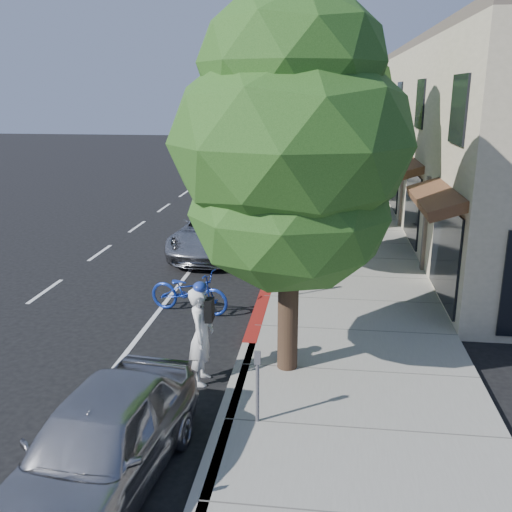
% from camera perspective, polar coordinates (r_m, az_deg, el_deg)
% --- Properties ---
extents(ground, '(120.00, 120.00, 0.00)m').
position_cam_1_polar(ground, '(13.49, -0.11, -7.49)').
color(ground, black).
rests_on(ground, ground).
extents(sidewalk, '(4.60, 56.00, 0.15)m').
position_cam_1_polar(sidewalk, '(20.96, 8.91, 1.22)').
color(sidewalk, gray).
rests_on(sidewalk, ground).
extents(curb, '(0.30, 56.00, 0.15)m').
position_cam_1_polar(curb, '(21.01, 2.63, 1.43)').
color(curb, '#9E998E').
rests_on(curb, ground).
extents(curb_red_segment, '(0.32, 4.00, 0.15)m').
position_cam_1_polar(curb_red_segment, '(14.38, 0.39, -5.63)').
color(curb_red_segment, maroon).
rests_on(curb_red_segment, ground).
extents(storefront_building, '(10.00, 36.00, 7.00)m').
position_cam_1_polar(storefront_building, '(31.37, 22.43, 11.49)').
color(storefront_building, beige).
rests_on(storefront_building, ground).
extents(street_tree_0, '(4.41, 4.41, 7.19)m').
position_cam_1_polar(street_tree_0, '(10.33, 3.50, 10.72)').
color(street_tree_0, black).
rests_on(street_tree_0, ground).
extents(street_tree_1, '(4.94, 4.94, 8.11)m').
position_cam_1_polar(street_tree_1, '(16.28, 4.96, 14.71)').
color(street_tree_1, black).
rests_on(street_tree_1, ground).
extents(street_tree_2, '(3.95, 3.95, 6.83)m').
position_cam_1_polar(street_tree_2, '(22.30, 5.56, 13.15)').
color(street_tree_2, black).
rests_on(street_tree_2, ground).
extents(street_tree_3, '(4.59, 4.59, 7.49)m').
position_cam_1_polar(street_tree_3, '(28.28, 5.97, 14.48)').
color(street_tree_3, black).
rests_on(street_tree_3, ground).
extents(street_tree_4, '(4.33, 4.33, 7.52)m').
position_cam_1_polar(street_tree_4, '(34.27, 6.22, 14.89)').
color(street_tree_4, black).
rests_on(street_tree_4, ground).
extents(street_tree_5, '(4.36, 4.36, 7.80)m').
position_cam_1_polar(street_tree_5, '(40.27, 6.41, 15.35)').
color(street_tree_5, black).
rests_on(street_tree_5, ground).
extents(cyclist, '(0.46, 0.70, 1.92)m').
position_cam_1_polar(cyclist, '(10.94, -5.48, -7.95)').
color(cyclist, white).
rests_on(cyclist, ground).
extents(bicycle, '(2.23, 1.19, 1.12)m').
position_cam_1_polar(bicycle, '(14.50, -6.71, -3.52)').
color(bicycle, '#1733A0').
rests_on(bicycle, ground).
extents(silver_suv, '(2.59, 5.34, 1.46)m').
position_cam_1_polar(silver_suv, '(19.69, -4.10, 2.37)').
color(silver_suv, '#9E9FA3').
rests_on(silver_suv, ground).
extents(dark_sedan, '(1.79, 4.84, 1.58)m').
position_cam_1_polar(dark_sedan, '(21.97, -0.99, 4.02)').
color(dark_sedan, black).
rests_on(dark_sedan, ground).
extents(white_pickup, '(2.34, 5.35, 1.53)m').
position_cam_1_polar(white_pickup, '(33.00, 1.30, 8.07)').
color(white_pickup, white).
rests_on(white_pickup, ground).
extents(dark_suv_far, '(2.11, 4.79, 1.60)m').
position_cam_1_polar(dark_suv_far, '(37.47, 1.32, 9.10)').
color(dark_suv_far, black).
rests_on(dark_suv_far, ground).
extents(near_car_a, '(2.17, 4.45, 1.46)m').
position_cam_1_polar(near_car_a, '(8.57, -15.36, -17.60)').
color(near_car_a, '#A3A3A8').
rests_on(near_car_a, ground).
extents(pedestrian, '(0.87, 0.69, 1.72)m').
position_cam_1_polar(pedestrian, '(23.83, 11.83, 5.17)').
color(pedestrian, black).
rests_on(pedestrian, sidewalk).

